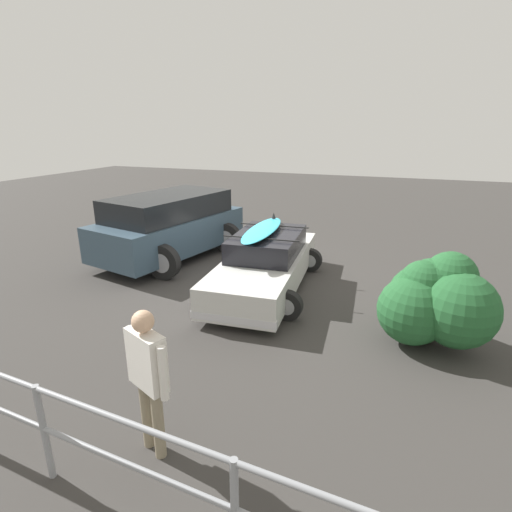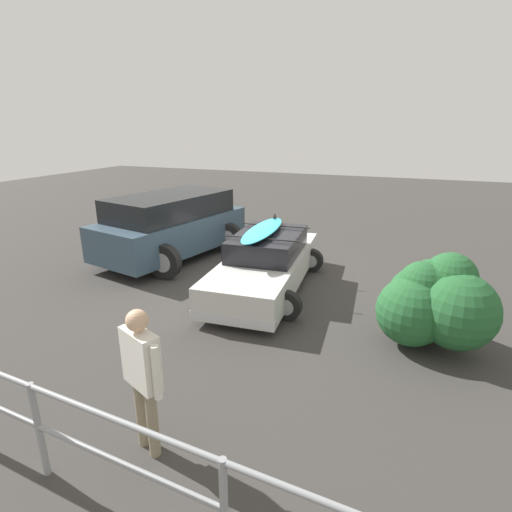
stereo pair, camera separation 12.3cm
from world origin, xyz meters
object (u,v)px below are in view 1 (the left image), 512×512
(person_bystander, at_px, (148,371))
(bush_near_left, at_px, (433,300))
(sedan_car, at_px, (266,263))
(suv_car, at_px, (170,225))

(person_bystander, relative_size, bush_near_left, 0.94)
(sedan_car, distance_m, suv_car, 3.36)
(suv_car, xyz_separation_m, person_bystander, (-3.56, 6.10, 0.12))
(bush_near_left, bearing_deg, sedan_car, -21.55)
(person_bystander, distance_m, bush_near_left, 4.73)
(sedan_car, distance_m, person_bystander, 5.04)
(sedan_car, bearing_deg, bush_near_left, 158.45)
(sedan_car, distance_m, bush_near_left, 3.66)
(sedan_car, bearing_deg, suv_car, -19.21)
(sedan_car, height_order, suv_car, suv_car)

